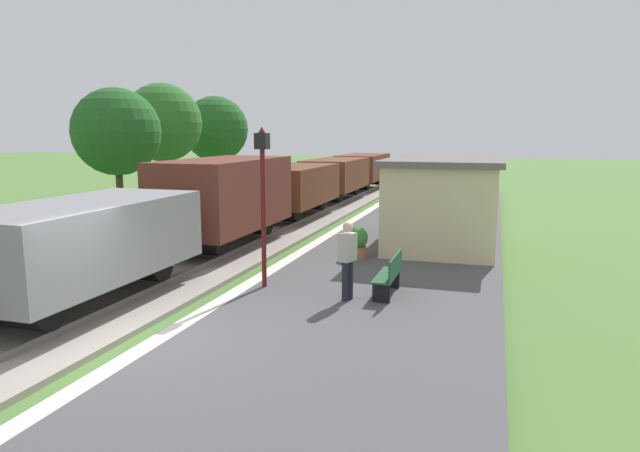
{
  "coord_description": "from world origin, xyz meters",
  "views": [
    {
      "loc": [
        5.9,
        -8.04,
        3.83
      ],
      "look_at": [
        1.41,
        6.34,
        1.31
      ],
      "focal_mm": 31.6,
      "sensor_mm": 36.0,
      "label": 1
    }
  ],
  "objects_px": {
    "station_hut": "(445,201)",
    "freight_train": "(292,188)",
    "bench_near_hut": "(390,274)",
    "potted_planter": "(357,242)",
    "bench_down_platform": "(437,213)",
    "person_waiting": "(348,258)",
    "tree_field_distant": "(216,129)",
    "tree_field_left": "(163,123)",
    "tree_trackside_far": "(117,132)",
    "lamp_post_near": "(263,178)"
  },
  "relations": [
    {
      "from": "bench_near_hut",
      "to": "person_waiting",
      "type": "height_order",
      "value": "person_waiting"
    },
    {
      "from": "freight_train",
      "to": "lamp_post_near",
      "type": "height_order",
      "value": "lamp_post_near"
    },
    {
      "from": "freight_train",
      "to": "person_waiting",
      "type": "xyz_separation_m",
      "value": [
        5.37,
        -11.16,
        -0.28
      ]
    },
    {
      "from": "potted_planter",
      "to": "tree_field_left",
      "type": "xyz_separation_m",
      "value": [
        -11.98,
        8.99,
        3.55
      ]
    },
    {
      "from": "freight_train",
      "to": "lamp_post_near",
      "type": "relative_size",
      "value": 8.81
    },
    {
      "from": "tree_field_left",
      "to": "tree_trackside_far",
      "type": "bearing_deg",
      "value": -76.06
    },
    {
      "from": "freight_train",
      "to": "bench_down_platform",
      "type": "relative_size",
      "value": 21.73
    },
    {
      "from": "potted_planter",
      "to": "tree_field_distant",
      "type": "height_order",
      "value": "tree_field_distant"
    },
    {
      "from": "freight_train",
      "to": "station_hut",
      "type": "xyz_separation_m",
      "value": [
        6.8,
        -4.26,
        0.19
      ]
    },
    {
      "from": "freight_train",
      "to": "station_hut",
      "type": "relative_size",
      "value": 5.62
    },
    {
      "from": "tree_trackside_far",
      "to": "bench_near_hut",
      "type": "bearing_deg",
      "value": -30.0
    },
    {
      "from": "person_waiting",
      "to": "tree_field_left",
      "type": "bearing_deg",
      "value": -24.54
    },
    {
      "from": "person_waiting",
      "to": "lamp_post_near",
      "type": "distance_m",
      "value": 2.71
    },
    {
      "from": "bench_down_platform",
      "to": "lamp_post_near",
      "type": "xyz_separation_m",
      "value": [
        -2.93,
        -10.32,
        2.08
      ]
    },
    {
      "from": "tree_trackside_far",
      "to": "potted_planter",
      "type": "bearing_deg",
      "value": -18.97
    },
    {
      "from": "freight_train",
      "to": "tree_trackside_far",
      "type": "relative_size",
      "value": 5.86
    },
    {
      "from": "bench_near_hut",
      "to": "potted_planter",
      "type": "height_order",
      "value": "potted_planter"
    },
    {
      "from": "person_waiting",
      "to": "tree_field_left",
      "type": "relative_size",
      "value": 0.28
    },
    {
      "from": "bench_down_platform",
      "to": "tree_trackside_far",
      "type": "relative_size",
      "value": 0.27
    },
    {
      "from": "station_hut",
      "to": "tree_trackside_far",
      "type": "xyz_separation_m",
      "value": [
        -12.86,
        0.79,
        2.17
      ]
    },
    {
      "from": "lamp_post_near",
      "to": "tree_field_distant",
      "type": "relative_size",
      "value": 0.63
    },
    {
      "from": "freight_train",
      "to": "bench_near_hut",
      "type": "distance_m",
      "value": 12.23
    },
    {
      "from": "potted_planter",
      "to": "tree_trackside_far",
      "type": "xyz_separation_m",
      "value": [
        -10.66,
        3.66,
        3.1
      ]
    },
    {
      "from": "bench_down_platform",
      "to": "potted_planter",
      "type": "bearing_deg",
      "value": -103.22
    },
    {
      "from": "bench_down_platform",
      "to": "potted_planter",
      "type": "xyz_separation_m",
      "value": [
        -1.58,
        -6.73,
        0.0
      ]
    },
    {
      "from": "bench_near_hut",
      "to": "tree_field_distant",
      "type": "relative_size",
      "value": 0.26
    },
    {
      "from": "person_waiting",
      "to": "potted_planter",
      "type": "relative_size",
      "value": 1.87
    },
    {
      "from": "station_hut",
      "to": "person_waiting",
      "type": "distance_m",
      "value": 7.07
    },
    {
      "from": "station_hut",
      "to": "bench_down_platform",
      "type": "relative_size",
      "value": 3.87
    },
    {
      "from": "station_hut",
      "to": "tree_field_distant",
      "type": "xyz_separation_m",
      "value": [
        -14.11,
        11.44,
        2.34
      ]
    },
    {
      "from": "person_waiting",
      "to": "tree_trackside_far",
      "type": "bearing_deg",
      "value": -12.88
    },
    {
      "from": "freight_train",
      "to": "tree_trackside_far",
      "type": "bearing_deg",
      "value": -150.24
    },
    {
      "from": "station_hut",
      "to": "tree_trackside_far",
      "type": "bearing_deg",
      "value": 176.48
    },
    {
      "from": "lamp_post_near",
      "to": "tree_field_left",
      "type": "distance_m",
      "value": 16.54
    },
    {
      "from": "bench_down_platform",
      "to": "station_hut",
      "type": "bearing_deg",
      "value": -80.83
    },
    {
      "from": "tree_field_distant",
      "to": "bench_down_platform",
      "type": "bearing_deg",
      "value": -29.36
    },
    {
      "from": "station_hut",
      "to": "freight_train",
      "type": "bearing_deg",
      "value": 147.95
    },
    {
      "from": "person_waiting",
      "to": "tree_field_distant",
      "type": "distance_m",
      "value": 22.48
    },
    {
      "from": "bench_down_platform",
      "to": "tree_field_distant",
      "type": "xyz_separation_m",
      "value": [
        -13.49,
        7.59,
        3.27
      ]
    },
    {
      "from": "tree_field_left",
      "to": "person_waiting",
      "type": "bearing_deg",
      "value": -45.6
    },
    {
      "from": "lamp_post_near",
      "to": "tree_field_distant",
      "type": "height_order",
      "value": "tree_field_distant"
    },
    {
      "from": "station_hut",
      "to": "potted_planter",
      "type": "height_order",
      "value": "station_hut"
    },
    {
      "from": "station_hut",
      "to": "bench_down_platform",
      "type": "bearing_deg",
      "value": 99.17
    },
    {
      "from": "bench_down_platform",
      "to": "potted_planter",
      "type": "relative_size",
      "value": 1.64
    },
    {
      "from": "bench_down_platform",
      "to": "tree_trackside_far",
      "type": "distance_m",
      "value": 12.99
    },
    {
      "from": "tree_trackside_far",
      "to": "tree_field_distant",
      "type": "bearing_deg",
      "value": 96.68
    },
    {
      "from": "freight_train",
      "to": "person_waiting",
      "type": "bearing_deg",
      "value": -64.31
    },
    {
      "from": "lamp_post_near",
      "to": "tree_field_left",
      "type": "height_order",
      "value": "tree_field_left"
    },
    {
      "from": "bench_near_hut",
      "to": "potted_planter",
      "type": "distance_m",
      "value": 3.75
    },
    {
      "from": "lamp_post_near",
      "to": "tree_trackside_far",
      "type": "relative_size",
      "value": 0.67
    }
  ]
}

